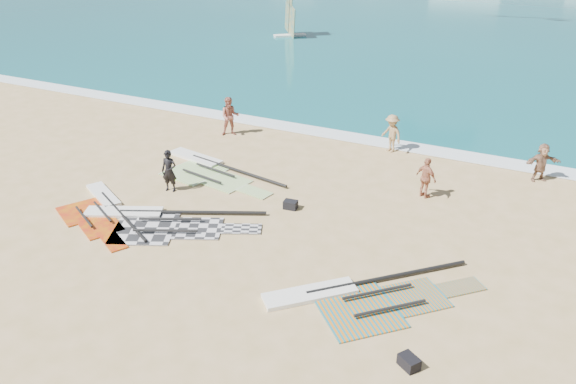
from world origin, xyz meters
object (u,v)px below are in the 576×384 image
at_px(person_wetsuit, 169,171).
at_px(beachgoer_back, 426,178).
at_px(rig_green, 208,169).
at_px(gear_bag_far, 409,362).
at_px(beachgoer_left, 230,116).
at_px(beachgoer_mid, 392,133).
at_px(rig_grey, 156,220).
at_px(rig_orange, 359,296).
at_px(rig_red, 101,209).
at_px(gear_bag_near, 291,205).
at_px(beachgoer_right, 542,162).

height_order(person_wetsuit, beachgoer_back, person_wetsuit).
distance_m(rig_green, gear_bag_far, 12.71).
bearing_deg(gear_bag_far, person_wetsuit, 154.40).
xyz_separation_m(beachgoer_left, beachgoer_mid, (7.38, 1.36, -0.08)).
xyz_separation_m(rig_grey, person_wetsuit, (-1.04, 2.18, 0.75)).
xyz_separation_m(rig_orange, rig_red, (-9.88, 0.72, -0.00)).
height_order(rig_red, gear_bag_near, gear_bag_near).
height_order(rig_green, beachgoer_left, beachgoer_left).
bearing_deg(gear_bag_near, gear_bag_far, -44.49).
distance_m(rig_orange, beachgoer_back, 6.89).
xyz_separation_m(rig_orange, beachgoer_mid, (-2.45, 10.65, 0.79)).
bearing_deg(beachgoer_back, gear_bag_near, 66.06).
relative_size(rig_red, beachgoer_back, 3.06).
bearing_deg(beachgoer_back, beachgoer_left, 15.14).
bearing_deg(beachgoer_right, beachgoer_left, 150.02).
relative_size(rig_orange, beachgoer_right, 3.57).
xyz_separation_m(rig_grey, beachgoer_left, (-2.22, 8.35, 0.86)).
bearing_deg(beachgoer_right, beachgoer_back, -170.72).
distance_m(rig_orange, beachgoer_mid, 10.95).
xyz_separation_m(gear_bag_near, gear_bag_far, (5.88, -5.77, -0.01)).
bearing_deg(beachgoer_mid, rig_green, -109.42).
xyz_separation_m(rig_green, beachgoer_back, (8.52, 1.49, 0.72)).
height_order(person_wetsuit, beachgoer_left, beachgoer_left).
height_order(rig_red, person_wetsuit, person_wetsuit).
distance_m(beachgoer_mid, beachgoer_back, 4.53).
height_order(rig_orange, person_wetsuit, person_wetsuit).
height_order(beachgoer_left, beachgoer_mid, beachgoer_left).
bearing_deg(beachgoer_left, beachgoer_right, -27.64).
bearing_deg(rig_orange, gear_bag_near, 91.37).
height_order(rig_green, beachgoer_right, beachgoer_right).
bearing_deg(beachgoer_right, beachgoer_mid, 142.42).
bearing_deg(gear_bag_far, beachgoer_left, 136.27).
relative_size(rig_green, person_wetsuit, 3.82).
distance_m(gear_bag_near, beachgoer_back, 5.05).
bearing_deg(beachgoer_right, gear_bag_near, -173.98).
distance_m(rig_red, person_wetsuit, 2.80).
distance_m(gear_bag_near, gear_bag_far, 8.24).
distance_m(rig_grey, beachgoer_mid, 11.02).
distance_m(rig_red, beachgoer_right, 16.59).
distance_m(rig_green, person_wetsuit, 2.37).
relative_size(rig_green, gear_bag_far, 12.96).
bearing_deg(gear_bag_far, beachgoer_mid, 109.08).
height_order(rig_grey, beachgoer_right, beachgoer_right).
distance_m(rig_grey, rig_red, 2.29).
bearing_deg(gear_bag_near, rig_orange, -43.95).
relative_size(rig_grey, beachgoer_back, 4.09).
bearing_deg(person_wetsuit, rig_red, -129.55).
xyz_separation_m(gear_bag_near, beachgoer_right, (7.62, 6.46, 0.61)).
relative_size(gear_bag_near, gear_bag_far, 0.99).
relative_size(beachgoer_mid, beachgoer_right, 1.10).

